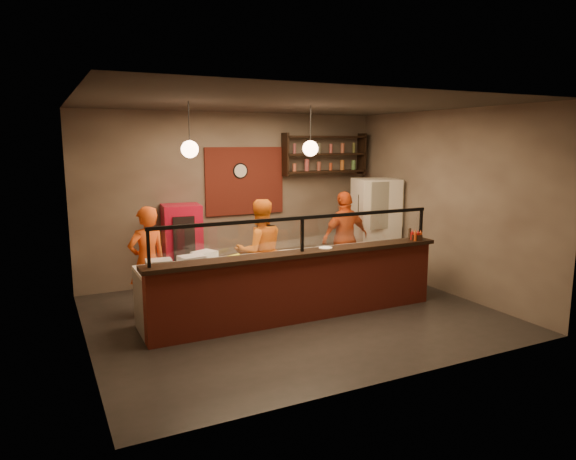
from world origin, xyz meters
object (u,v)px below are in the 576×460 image
cook_left (147,261)px  pizza_dough (292,253)px  red_cooler (182,247)px  pepper_mill (410,234)px  wall_clock (240,171)px  cook_mid (260,251)px  fridge (375,227)px  condiment_caddy (416,237)px  cook_right (345,238)px

cook_left → pizza_dough: (2.12, -0.71, 0.06)m
red_cooler → pepper_mill: red_cooler is taller
wall_clock → cook_mid: (-0.31, -1.67, -1.23)m
fridge → condiment_caddy: bearing=-92.1°
cook_right → pepper_mill: bearing=97.6°
pepper_mill → cook_right: bearing=104.5°
cook_mid → condiment_caddy: cook_mid is taller
cook_left → pepper_mill: (4.05, -1.20, 0.30)m
pizza_dough → fridge: bearing=26.3°
cook_mid → cook_right: 1.93m
wall_clock → cook_left: 2.87m
cook_mid → fridge: (2.81, 0.70, 0.10)m
cook_left → fridge: 4.64m
wall_clock → red_cooler: (-1.25, -0.31, -1.33)m
fridge → red_cooler: 3.82m
wall_clock → cook_left: size_ratio=0.18×
cook_left → red_cooler: size_ratio=1.10×
cook_mid → pizza_dough: size_ratio=3.09×
fridge → condiment_caddy: fridge is taller
cook_right → fridge: bearing=-167.5°
wall_clock → pizza_dough: (0.01, -2.20, -1.19)m
pizza_dough → condiment_caddy: bearing=-17.2°
condiment_caddy → pepper_mill: (-0.04, 0.12, 0.05)m
pizza_dough → wall_clock: bearing=90.3°
cook_left → pepper_mill: bearing=145.3°
cook_left → red_cooler: bearing=-144.0°
wall_clock → red_cooler: bearing=-166.1°
cook_left → cook_right: bearing=164.9°
wall_clock → red_cooler: size_ratio=0.19×
cook_mid → fridge: fridge is taller
cook_right → fridge: 0.97m
condiment_caddy → pepper_mill: bearing=109.3°
red_cooler → condiment_caddy: bearing=-32.1°
wall_clock → cook_mid: wall_clock is taller
condiment_caddy → wall_clock: bearing=125.3°
fridge → pepper_mill: (-0.55, -1.72, 0.19)m
cook_right → pizza_dough: 1.82m
condiment_caddy → pepper_mill: size_ratio=0.91×
wall_clock → cook_left: (-2.10, -1.49, -1.25)m
wall_clock → condiment_caddy: size_ratio=1.81×
cook_right → pizza_dough: cook_right is taller
wall_clock → fridge: 2.91m
pizza_dough → cook_right: bearing=30.1°
wall_clock → condiment_caddy: 3.59m
cook_right → condiment_caddy: bearing=98.0°
pizza_dough → pepper_mill: (1.93, -0.49, 0.24)m
cook_mid → condiment_caddy: size_ratio=10.44×
cook_right → red_cooler: 3.00m
cook_mid → pizza_dough: (0.32, -0.53, 0.04)m
cook_mid → cook_right: size_ratio=0.99×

